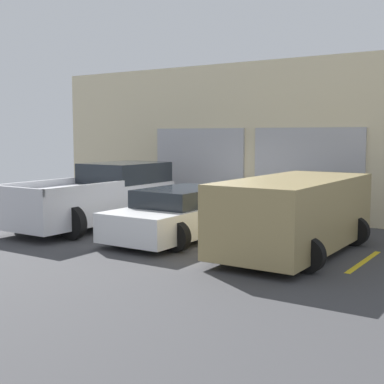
# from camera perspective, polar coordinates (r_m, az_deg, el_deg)

# --- Properties ---
(ground_plane) EXTENTS (28.00, 28.00, 0.00)m
(ground_plane) POSITION_cam_1_polar(r_m,az_deg,el_deg) (14.07, 1.27, -4.25)
(ground_plane) COLOR #3D3D3F
(shophouse_building) EXTENTS (15.64, 0.68, 4.75)m
(shophouse_building) POSITION_cam_1_polar(r_m,az_deg,el_deg) (16.72, 7.30, 5.42)
(shophouse_building) COLOR beige
(shophouse_building) RESTS_ON ground
(pickup_truck) EXTENTS (2.54, 5.13, 1.71)m
(pickup_truck) POSITION_cam_1_polar(r_m,az_deg,el_deg) (15.12, -9.94, -0.48)
(pickup_truck) COLOR silver
(pickup_truck) RESTS_ON ground
(sedan_white) EXTENTS (2.23, 4.26, 1.23)m
(sedan_white) POSITION_cam_1_polar(r_m,az_deg,el_deg) (13.11, -1.15, -2.39)
(sedan_white) COLOR white
(sedan_white) RESTS_ON ground
(sedan_side) EXTENTS (2.37, 4.70, 1.61)m
(sedan_side) POSITION_cam_1_polar(r_m,az_deg,el_deg) (11.65, 10.94, -2.18)
(sedan_side) COLOR #9E8956
(sedan_side) RESTS_ON ground
(parking_stripe_far_left) EXTENTS (0.12, 2.20, 0.01)m
(parking_stripe_far_left) POSITION_cam_1_polar(r_m,az_deg,el_deg) (16.10, -14.39, -3.11)
(parking_stripe_far_left) COLOR gold
(parking_stripe_far_left) RESTS_ON ground
(parking_stripe_left) EXTENTS (0.12, 2.20, 0.01)m
(parking_stripe_left) POSITION_cam_1_polar(r_m,az_deg,el_deg) (14.07, -6.20, -4.27)
(parking_stripe_left) COLOR gold
(parking_stripe_left) RESTS_ON ground
(parking_stripe_centre) EXTENTS (0.12, 2.20, 0.01)m
(parking_stripe_centre) POSITION_cam_1_polar(r_m,az_deg,el_deg) (12.43, 4.48, -5.64)
(parking_stripe_centre) COLOR gold
(parking_stripe_centre) RESTS_ON ground
(parking_stripe_right) EXTENTS (0.12, 2.20, 0.01)m
(parking_stripe_right) POSITION_cam_1_polar(r_m,az_deg,el_deg) (11.33, 17.85, -7.08)
(parking_stripe_right) COLOR gold
(parking_stripe_right) RESTS_ON ground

